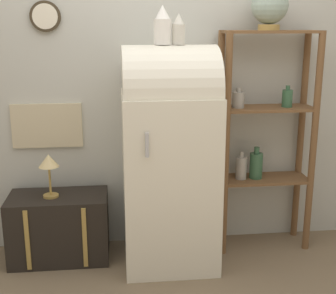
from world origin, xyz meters
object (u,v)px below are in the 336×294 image
globe (270,6)px  vase_center (179,30)px  suitcase_trunk (59,227)px  desk_lamp (49,164)px  refrigerator (169,152)px  vase_left (163,26)px

globe → vase_center: bearing=-168.2°
suitcase_trunk → globe: bearing=1.6°
desk_lamp → globe: bearing=2.1°
refrigerator → desk_lamp: bearing=174.7°
refrigerator → desk_lamp: (-0.85, 0.08, -0.08)m
vase_center → vase_left: bearing=177.8°
vase_left → vase_center: size_ratio=1.26×
vase_left → vase_center: (0.11, -0.00, -0.02)m
globe → refrigerator: bearing=-169.2°
vase_center → refrigerator: bearing=179.7°
globe → vase_center: globe is taller
refrigerator → vase_center: (0.06, -0.00, 0.84)m
suitcase_trunk → globe: size_ratio=2.40×
vase_center → suitcase_trunk: bearing=173.8°
suitcase_trunk → desk_lamp: 0.49m
globe → vase_center: 0.69m
globe → vase_left: bearing=-170.1°
vase_left → vase_center: 0.11m
refrigerator → globe: 1.23m
globe → desk_lamp: (-1.56, -0.06, -1.08)m
globe → desk_lamp: bearing=-177.9°
vase_center → desk_lamp: bearing=175.0°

